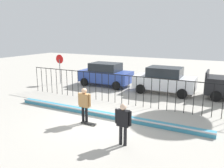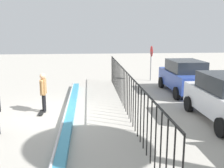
{
  "view_description": "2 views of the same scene",
  "coord_description": "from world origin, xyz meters",
  "px_view_note": "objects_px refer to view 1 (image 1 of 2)",
  "views": [
    {
      "loc": [
        5.61,
        -9.2,
        4.28
      ],
      "look_at": [
        -0.26,
        2.24,
        1.39
      ],
      "focal_mm": 36.34,
      "sensor_mm": 36.0,
      "label": 1
    },
    {
      "loc": [
        11.11,
        1.41,
        3.56
      ],
      "look_at": [
        -0.36,
        2.46,
        1.2
      ],
      "focal_mm": 41.9,
      "sensor_mm": 36.0,
      "label": 2
    }
  ],
  "objects_px": {
    "skateboarder": "(84,102)",
    "parked_car_blue": "(106,74)",
    "skateboard": "(89,123)",
    "parked_car_white": "(164,80)",
    "camera_operator": "(123,120)",
    "stop_sign": "(60,65)"
  },
  "relations": [
    {
      "from": "parked_car_blue",
      "to": "stop_sign",
      "type": "relative_size",
      "value": 1.72
    },
    {
      "from": "skateboarder",
      "to": "parked_car_white",
      "type": "distance_m",
      "value": 7.64
    },
    {
      "from": "skateboarder",
      "to": "parked_car_blue",
      "type": "relative_size",
      "value": 0.41
    },
    {
      "from": "camera_operator",
      "to": "parked_car_blue",
      "type": "bearing_deg",
      "value": -38.2
    },
    {
      "from": "camera_operator",
      "to": "stop_sign",
      "type": "distance_m",
      "value": 12.16
    },
    {
      "from": "skateboard",
      "to": "parked_car_white",
      "type": "height_order",
      "value": "parked_car_white"
    },
    {
      "from": "skateboard",
      "to": "parked_car_blue",
      "type": "relative_size",
      "value": 0.19
    },
    {
      "from": "camera_operator",
      "to": "stop_sign",
      "type": "bearing_deg",
      "value": -19.74
    },
    {
      "from": "camera_operator",
      "to": "skateboard",
      "type": "bearing_deg",
      "value": -6.25
    },
    {
      "from": "skateboarder",
      "to": "skateboard",
      "type": "relative_size",
      "value": 2.18
    },
    {
      "from": "parked_car_white",
      "to": "skateboard",
      "type": "bearing_deg",
      "value": -101.76
    },
    {
      "from": "parked_car_blue",
      "to": "parked_car_white",
      "type": "relative_size",
      "value": 1.0
    },
    {
      "from": "camera_operator",
      "to": "parked_car_white",
      "type": "height_order",
      "value": "parked_car_white"
    },
    {
      "from": "parked_car_white",
      "to": "stop_sign",
      "type": "distance_m",
      "value": 8.89
    },
    {
      "from": "skateboard",
      "to": "parked_car_white",
      "type": "bearing_deg",
      "value": 80.71
    },
    {
      "from": "parked_car_white",
      "to": "stop_sign",
      "type": "height_order",
      "value": "stop_sign"
    },
    {
      "from": "stop_sign",
      "to": "skateboarder",
      "type": "bearing_deg",
      "value": -43.29
    },
    {
      "from": "parked_car_blue",
      "to": "stop_sign",
      "type": "xyz_separation_m",
      "value": [
        -3.89,
        -1.06,
        0.64
      ]
    },
    {
      "from": "skateboarder",
      "to": "parked_car_blue",
      "type": "height_order",
      "value": "parked_car_blue"
    },
    {
      "from": "parked_car_white",
      "to": "stop_sign",
      "type": "bearing_deg",
      "value": -173.02
    },
    {
      "from": "skateboarder",
      "to": "stop_sign",
      "type": "height_order",
      "value": "stop_sign"
    },
    {
      "from": "skateboard",
      "to": "stop_sign",
      "type": "bearing_deg",
      "value": 140.89
    }
  ]
}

